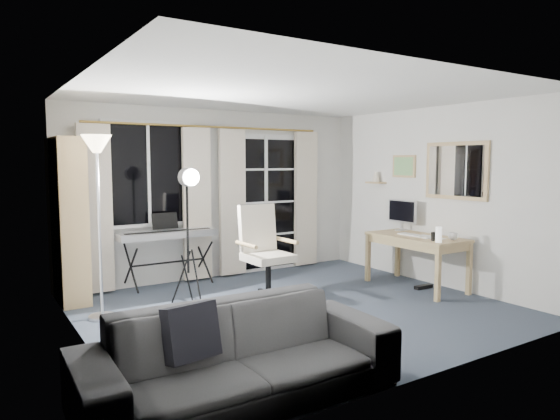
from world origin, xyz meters
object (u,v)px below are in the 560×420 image
object	(u,v)px
bookshelf	(65,224)
monitor	(402,212)
desk	(416,242)
sofa	(240,339)
office_chair	(262,245)
mug	(453,235)
torchiere_lamp	(97,172)
keyboard_piano	(168,235)
studio_light	(189,193)

from	to	relation	value
bookshelf	monitor	distance (m)	4.42
desk	sofa	distance (m)	3.77
office_chair	monitor	xyz separation A→B (m)	(2.22, -0.12, 0.28)
office_chair	mug	xyz separation A→B (m)	(2.13, -1.07, 0.07)
bookshelf	desk	size ratio (longest dim) A/B	1.49
bookshelf	office_chair	distance (m)	2.35
office_chair	sofa	distance (m)	2.53
desk	monitor	xyz separation A→B (m)	(0.20, 0.45, 0.35)
bookshelf	sofa	distance (m)	3.42
bookshelf	mug	world-z (taller)	bookshelf
bookshelf	monitor	size ratio (longest dim) A/B	3.89
torchiere_lamp	mug	bearing A→B (deg)	-19.59
bookshelf	mug	xyz separation A→B (m)	(4.10, -2.32, -0.17)
desk	mug	distance (m)	0.53
bookshelf	mug	bearing A→B (deg)	-30.03
torchiere_lamp	monitor	distance (m)	4.08
office_chair	mug	distance (m)	2.38
desk	mug	world-z (taller)	mug
bookshelf	monitor	xyz separation A→B (m)	(4.20, -1.37, 0.03)
monitor	bookshelf	bearing A→B (deg)	162.46
torchiere_lamp	keyboard_piano	xyz separation A→B (m)	(1.04, 0.83, -0.86)
keyboard_piano	monitor	world-z (taller)	monitor
keyboard_piano	monitor	bearing A→B (deg)	-22.78
mug	bookshelf	bearing A→B (deg)	150.50
office_chair	monitor	distance (m)	2.24
bookshelf	office_chair	size ratio (longest dim) A/B	1.68
keyboard_piano	desk	bearing A→B (deg)	-31.43
studio_light	sofa	size ratio (longest dim) A/B	0.73
torchiere_lamp	mug	distance (m)	4.24
bookshelf	keyboard_piano	world-z (taller)	bookshelf
torchiere_lamp	mug	xyz separation A→B (m)	(3.92, -1.39, -0.81)
office_chair	desk	world-z (taller)	office_chair
keyboard_piano	studio_light	distance (m)	1.05
desk	bookshelf	bearing A→B (deg)	156.08
keyboard_piano	monitor	distance (m)	3.24
torchiere_lamp	studio_light	distance (m)	1.03
mug	sofa	bearing A→B (deg)	-163.93
bookshelf	studio_light	world-z (taller)	bookshelf
torchiere_lamp	studio_light	world-z (taller)	torchiere_lamp
monitor	office_chair	bearing A→B (deg)	177.54
desk	monitor	bearing A→B (deg)	66.93
mug	desk	bearing A→B (deg)	101.31
torchiere_lamp	keyboard_piano	world-z (taller)	torchiere_lamp
desk	monitor	world-z (taller)	monitor
monitor	sofa	size ratio (longest dim) A/B	0.22
bookshelf	desk	xyz separation A→B (m)	(4.00, -1.82, -0.31)
desk	keyboard_piano	bearing A→B (deg)	148.66
office_chair	desk	size ratio (longest dim) A/B	0.89
torchiere_lamp	bookshelf	bearing A→B (deg)	101.34
office_chair	sofa	world-z (taller)	office_chair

